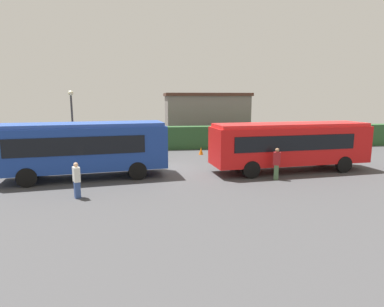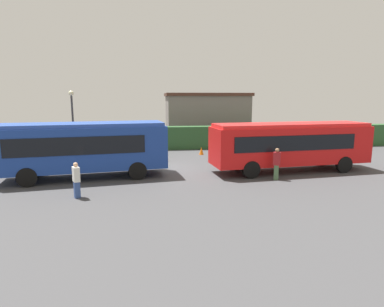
{
  "view_description": "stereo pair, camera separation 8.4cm",
  "coord_description": "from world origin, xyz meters",
  "px_view_note": "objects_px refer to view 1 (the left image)",
  "views": [
    {
      "loc": [
        -1.06,
        -19.75,
        4.46
      ],
      "look_at": [
        1.31,
        -1.37,
        1.25
      ],
      "focal_mm": 30.14,
      "sensor_mm": 36.0,
      "label": 1
    },
    {
      "loc": [
        -0.98,
        -19.76,
        4.46
      ],
      "look_at": [
        1.31,
        -1.37,
        1.25
      ],
      "focal_mm": 30.14,
      "sensor_mm": 36.0,
      "label": 2
    }
  ],
  "objects_px": {
    "person_left": "(97,151)",
    "lamppost": "(72,116)",
    "traffic_cone": "(201,151)",
    "person_right": "(277,163)",
    "person_center": "(77,180)",
    "bus_blue": "(84,147)",
    "bus_red": "(290,143)"
  },
  "relations": [
    {
      "from": "person_left",
      "to": "lamppost",
      "type": "height_order",
      "value": "lamppost"
    },
    {
      "from": "person_left",
      "to": "traffic_cone",
      "type": "distance_m",
      "value": 8.21
    },
    {
      "from": "traffic_cone",
      "to": "lamppost",
      "type": "relative_size",
      "value": 0.12
    },
    {
      "from": "person_left",
      "to": "lamppost",
      "type": "bearing_deg",
      "value": 28.29
    },
    {
      "from": "person_left",
      "to": "lamppost",
      "type": "distance_m",
      "value": 3.91
    },
    {
      "from": "person_left",
      "to": "person_right",
      "type": "distance_m",
      "value": 11.58
    },
    {
      "from": "person_center",
      "to": "traffic_cone",
      "type": "xyz_separation_m",
      "value": [
        7.29,
        10.42,
        -0.55
      ]
    },
    {
      "from": "bus_blue",
      "to": "bus_red",
      "type": "distance_m",
      "value": 12.1
    },
    {
      "from": "person_center",
      "to": "traffic_cone",
      "type": "relative_size",
      "value": 2.72
    },
    {
      "from": "bus_red",
      "to": "person_center",
      "type": "relative_size",
      "value": 6.11
    },
    {
      "from": "person_right",
      "to": "person_left",
      "type": "bearing_deg",
      "value": 88.1
    },
    {
      "from": "bus_red",
      "to": "lamppost",
      "type": "bearing_deg",
      "value": 151.42
    },
    {
      "from": "bus_blue",
      "to": "person_center",
      "type": "relative_size",
      "value": 5.68
    },
    {
      "from": "person_center",
      "to": "lamppost",
      "type": "distance_m",
      "value": 10.23
    },
    {
      "from": "bus_blue",
      "to": "bus_red",
      "type": "xyz_separation_m",
      "value": [
        12.1,
        0.2,
        -0.07
      ]
    },
    {
      "from": "bus_blue",
      "to": "person_left",
      "type": "height_order",
      "value": "bus_blue"
    },
    {
      "from": "person_right",
      "to": "traffic_cone",
      "type": "xyz_separation_m",
      "value": [
        -2.89,
        8.38,
        -0.64
      ]
    },
    {
      "from": "person_left",
      "to": "bus_blue",
      "type": "bearing_deg",
      "value": 167.52
    },
    {
      "from": "bus_red",
      "to": "person_center",
      "type": "bearing_deg",
      "value": -167.73
    },
    {
      "from": "person_center",
      "to": "lamppost",
      "type": "xyz_separation_m",
      "value": [
        -2.26,
        9.7,
        2.3
      ]
    },
    {
      "from": "bus_red",
      "to": "traffic_cone",
      "type": "distance_m",
      "value": 8.01
    },
    {
      "from": "traffic_cone",
      "to": "bus_red",
      "type": "bearing_deg",
      "value": -55.36
    },
    {
      "from": "bus_red",
      "to": "bus_blue",
      "type": "bearing_deg",
      "value": 174.75
    },
    {
      "from": "traffic_cone",
      "to": "person_center",
      "type": "bearing_deg",
      "value": -124.97
    },
    {
      "from": "bus_red",
      "to": "traffic_cone",
      "type": "xyz_separation_m",
      "value": [
        -4.48,
        6.48,
        -1.42
      ]
    },
    {
      "from": "bus_blue",
      "to": "traffic_cone",
      "type": "height_order",
      "value": "bus_blue"
    },
    {
      "from": "person_right",
      "to": "bus_red",
      "type": "bearing_deg",
      "value": -15.6
    },
    {
      "from": "person_right",
      "to": "lamppost",
      "type": "bearing_deg",
      "value": 82.71
    },
    {
      "from": "bus_red",
      "to": "person_right",
      "type": "distance_m",
      "value": 2.6
    },
    {
      "from": "traffic_cone",
      "to": "person_left",
      "type": "bearing_deg",
      "value": -156.55
    },
    {
      "from": "bus_red",
      "to": "traffic_cone",
      "type": "bearing_deg",
      "value": 118.43
    },
    {
      "from": "bus_blue",
      "to": "person_center",
      "type": "distance_m",
      "value": 3.86
    }
  ]
}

